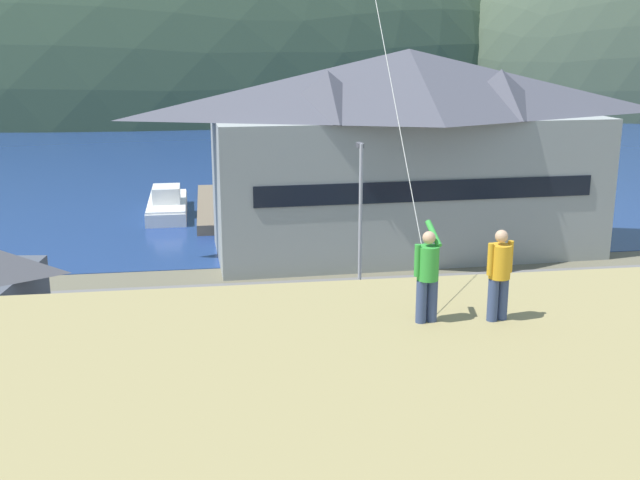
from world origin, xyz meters
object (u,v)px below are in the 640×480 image
at_px(parked_car_mid_row_center, 466,367).
at_px(parked_car_lone_by_shed, 43,404).
at_px(moored_boat_wharfside, 167,205).
at_px(person_kite_flyer, 427,273).
at_px(person_companion, 499,272).
at_px(harbor_lodge, 407,147).
at_px(parked_car_mid_row_near, 333,313).
at_px(parked_car_back_row_right, 106,330).
at_px(parked_car_corner_spot, 501,318).
at_px(parking_light_pole, 360,216).
at_px(moored_boat_outer_mooring, 262,191).
at_px(wharf_dock, 220,207).

xyz_separation_m(parked_car_mid_row_center, parked_car_lone_by_shed, (-13.83, -0.76, 0.00)).
xyz_separation_m(moored_boat_wharfside, person_kite_flyer, (6.84, -40.86, 7.03)).
bearing_deg(person_companion, harbor_lodge, 78.44).
height_order(parked_car_lone_by_shed, parked_car_mid_row_near, same).
xyz_separation_m(parked_car_mid_row_center, person_kite_flyer, (-4.60, -10.25, 6.69)).
height_order(parked_car_back_row_right, parked_car_lone_by_shed, same).
distance_m(parked_car_corner_spot, parked_car_lone_by_shed, 17.57).
bearing_deg(moored_boat_wharfside, parked_car_lone_by_shed, -94.35).
bearing_deg(moored_boat_wharfside, parked_car_corner_spot, -61.20).
bearing_deg(moored_boat_wharfside, parking_light_pole, -65.87).
bearing_deg(moored_boat_outer_mooring, wharf_dock, -131.72).
distance_m(wharf_dock, parked_car_mid_row_center, 32.08).
xyz_separation_m(moored_boat_wharfside, parking_light_pole, (9.55, -21.33, 3.67)).
xyz_separation_m(wharf_dock, moored_boat_outer_mooring, (3.32, 3.72, 0.37)).
xyz_separation_m(moored_boat_outer_mooring, parked_car_lone_by_shed, (-9.41, -35.60, 0.34)).
distance_m(wharf_dock, person_kite_flyer, 42.14).
relative_size(moored_boat_wharfside, moored_boat_outer_mooring, 1.31).
relative_size(parked_car_lone_by_shed, parking_light_pole, 0.58).
xyz_separation_m(moored_boat_wharfside, parked_car_back_row_right, (-1.23, -25.15, 0.34)).
bearing_deg(parked_car_corner_spot, person_kite_flyer, -117.29).
distance_m(harbor_lodge, person_companion, 29.84).
xyz_separation_m(moored_boat_wharfside, person_companion, (8.18, -40.96, 7.02)).
bearing_deg(parked_car_mid_row_near, person_companion, -88.72).
bearing_deg(parked_car_back_row_right, person_companion, -59.24).
height_order(harbor_lodge, parked_car_mid_row_near, harbor_lodge).
height_order(parked_car_back_row_right, person_kite_flyer, person_kite_flyer).
bearing_deg(parked_car_back_row_right, harbor_lodge, 41.03).
distance_m(parked_car_mid_row_center, parked_car_mid_row_near, 7.05).
xyz_separation_m(wharf_dock, parked_car_mid_row_near, (4.12, -25.07, 0.71)).
distance_m(parking_light_pole, person_kite_flyer, 20.01).
bearing_deg(parking_light_pole, wharf_dock, 105.01).
bearing_deg(moored_boat_wharfside, harbor_lodge, -39.74).
bearing_deg(moored_boat_wharfside, parked_car_mid_row_near, -72.34).
distance_m(parked_car_lone_by_shed, person_companion, 15.76).
bearing_deg(parked_car_mid_row_center, parking_light_pole, 101.50).
distance_m(harbor_lodge, wharf_dock, 17.12).
height_order(harbor_lodge, person_companion, harbor_lodge).
bearing_deg(harbor_lodge, person_kite_flyer, -104.11).
distance_m(person_kite_flyer, person_companion, 1.35).
height_order(parked_car_lone_by_shed, person_kite_flyer, person_kite_flyer).
distance_m(parked_car_corner_spot, parked_car_mid_row_center, 5.32).
bearing_deg(harbor_lodge, wharf_dock, 130.41).
relative_size(parked_car_mid_row_near, person_kite_flyer, 2.33).
bearing_deg(person_companion, parked_car_back_row_right, 120.76).
bearing_deg(wharf_dock, person_kite_flyer, -85.66).
relative_size(moored_boat_outer_mooring, parking_light_pole, 0.86).
distance_m(parked_car_corner_spot, person_companion, 17.36).
relative_size(parked_car_back_row_right, parked_car_lone_by_shed, 1.00).
bearing_deg(parked_car_corner_spot, parked_car_mid_row_near, 166.07).
relative_size(parked_car_back_row_right, parked_car_mid_row_center, 1.01).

